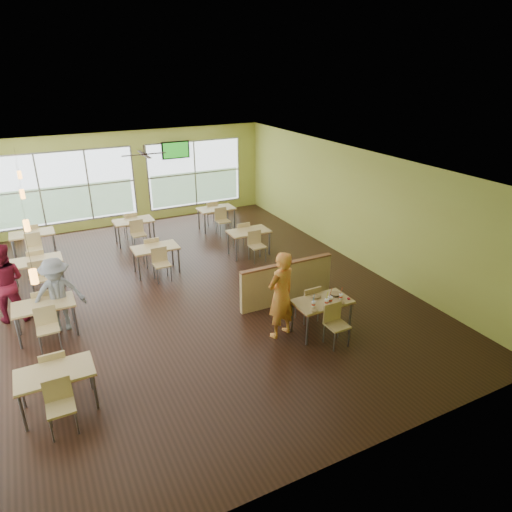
{
  "coord_description": "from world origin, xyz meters",
  "views": [
    {
      "loc": [
        -3.02,
        -9.82,
        5.36
      ],
      "look_at": [
        1.34,
        -1.24,
        1.21
      ],
      "focal_mm": 32.0,
      "sensor_mm": 36.0,
      "label": 1
    }
  ],
  "objects_px": {
    "man_plaid": "(281,295)",
    "food_basket": "(335,294)",
    "half_wall_divider": "(287,282)",
    "main_table": "(322,306)"
  },
  "relations": [
    {
      "from": "food_basket",
      "to": "man_plaid",
      "type": "bearing_deg",
      "value": 169.54
    },
    {
      "from": "main_table",
      "to": "half_wall_divider",
      "type": "relative_size",
      "value": 0.63
    },
    {
      "from": "main_table",
      "to": "half_wall_divider",
      "type": "distance_m",
      "value": 1.45
    },
    {
      "from": "man_plaid",
      "to": "food_basket",
      "type": "bearing_deg",
      "value": 154.31
    },
    {
      "from": "half_wall_divider",
      "to": "food_basket",
      "type": "bearing_deg",
      "value": -74.96
    },
    {
      "from": "main_table",
      "to": "man_plaid",
      "type": "height_order",
      "value": "man_plaid"
    },
    {
      "from": "man_plaid",
      "to": "food_basket",
      "type": "distance_m",
      "value": 1.24
    },
    {
      "from": "half_wall_divider",
      "to": "food_basket",
      "type": "height_order",
      "value": "half_wall_divider"
    },
    {
      "from": "food_basket",
      "to": "half_wall_divider",
      "type": "bearing_deg",
      "value": 105.04
    },
    {
      "from": "half_wall_divider",
      "to": "man_plaid",
      "type": "bearing_deg",
      "value": -125.69
    }
  ]
}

